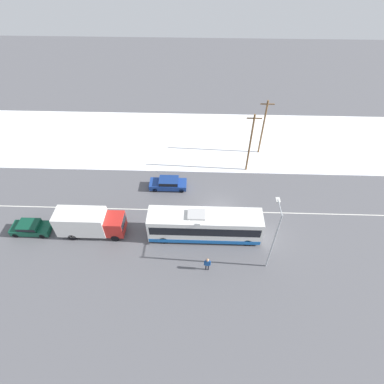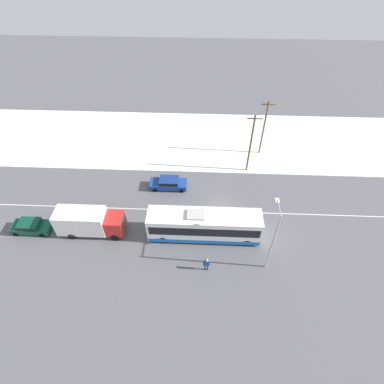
% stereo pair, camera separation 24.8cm
% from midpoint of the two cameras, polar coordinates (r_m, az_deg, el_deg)
% --- Properties ---
extents(ground_plane, '(120.00, 120.00, 0.00)m').
position_cam_midpoint_polar(ground_plane, '(35.44, 5.50, -3.73)').
color(ground_plane, '#56565B').
extents(snow_lot, '(80.00, 14.93, 0.12)m').
position_cam_midpoint_polar(snow_lot, '(46.14, 5.06, 9.79)').
color(snow_lot, white).
rests_on(snow_lot, ground_plane).
extents(lane_marking_center, '(60.00, 0.12, 0.00)m').
position_cam_midpoint_polar(lane_marking_center, '(35.44, 5.50, -3.72)').
color(lane_marking_center, silver).
rests_on(lane_marking_center, ground_plane).
extents(city_bus, '(11.86, 2.57, 3.56)m').
position_cam_midpoint_polar(city_bus, '(31.74, 2.55, -6.38)').
color(city_bus, white).
rests_on(city_bus, ground_plane).
extents(box_truck, '(7.14, 2.30, 3.15)m').
position_cam_midpoint_polar(box_truck, '(33.85, -18.86, -5.35)').
color(box_truck, silver).
rests_on(box_truck, ground_plane).
extents(sedan_car, '(4.62, 1.80, 1.43)m').
position_cam_midpoint_polar(sedan_car, '(37.66, -4.30, 1.73)').
color(sedan_car, navy).
rests_on(sedan_car, ground_plane).
extents(parked_car_near_truck, '(4.21, 1.80, 1.38)m').
position_cam_midpoint_polar(parked_car_near_truck, '(37.29, -28.20, -5.72)').
color(parked_car_near_truck, '#0F4733').
rests_on(parked_car_near_truck, ground_plane).
extents(pedestrian_at_stop, '(0.66, 0.29, 1.84)m').
position_cam_midpoint_polar(pedestrian_at_stop, '(29.82, 3.02, -13.43)').
color(pedestrian_at_stop, '#23232D').
rests_on(pedestrian_at_stop, ground_plane).
extents(streetlamp, '(0.36, 2.24, 7.85)m').
position_cam_midpoint_polar(streetlamp, '(28.12, 15.55, -7.68)').
color(streetlamp, '#9EA3A8').
rests_on(streetlamp, ground_plane).
extents(utility_pole_roadside, '(1.80, 0.24, 8.45)m').
position_cam_midpoint_polar(utility_pole_roadside, '(38.55, 11.30, 9.04)').
color(utility_pole_roadside, brown).
rests_on(utility_pole_roadside, ground_plane).
extents(utility_pole_snowlot, '(1.80, 0.24, 8.16)m').
position_cam_midpoint_polar(utility_pole_snowlot, '(42.23, 13.69, 11.84)').
color(utility_pole_snowlot, brown).
rests_on(utility_pole_snowlot, ground_plane).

